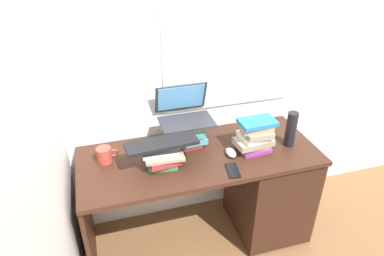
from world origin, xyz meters
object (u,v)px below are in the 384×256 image
at_px(book_stack_side, 255,135).
at_px(mug, 105,155).
at_px(book_stack_keyboard_riser, 162,155).
at_px(keyboard, 162,143).
at_px(desk, 253,186).
at_px(laptop, 184,112).
at_px(book_stack_tall, 186,134).
at_px(water_bottle, 291,129).
at_px(cell_phone, 233,170).
at_px(computer_mouse, 231,153).

xyz_separation_m(book_stack_side, mug, (-0.92, 0.13, -0.06)).
height_order(book_stack_keyboard_riser, mug, book_stack_keyboard_riser).
bearing_deg(keyboard, mug, 153.03).
distance_m(desk, laptop, 0.72).
relative_size(book_stack_tall, laptop, 0.73).
distance_m(desk, book_stack_side, 0.43).
bearing_deg(book_stack_tall, water_bottle, -16.33).
bearing_deg(laptop, book_stack_side, -30.02).
relative_size(laptop, water_bottle, 1.43).
distance_m(desk, book_stack_tall, 0.61).
relative_size(mug, cell_phone, 0.94).
relative_size(laptop, computer_mouse, 3.24).
relative_size(keyboard, cell_phone, 3.09).
xyz_separation_m(book_stack_tall, cell_phone, (0.18, -0.35, -0.07)).
height_order(laptop, cell_phone, laptop).
relative_size(computer_mouse, cell_phone, 0.76).
bearing_deg(book_stack_keyboard_riser, desk, 2.26).
xyz_separation_m(book_stack_side, cell_phone, (-0.22, -0.18, -0.10)).
xyz_separation_m(book_stack_keyboard_riser, book_stack_side, (0.60, 0.01, 0.03)).
bearing_deg(book_stack_side, laptop, 149.98).
bearing_deg(laptop, computer_mouse, -47.50).
distance_m(mug, water_bottle, 1.17).
bearing_deg(keyboard, book_stack_side, -3.36).
relative_size(book_stack_side, mug, 1.97).
bearing_deg(mug, laptop, 10.37).
relative_size(keyboard, computer_mouse, 4.04).
height_order(book_stack_side, cell_phone, book_stack_side).
xyz_separation_m(desk, keyboard, (-0.63, -0.02, 0.49)).
distance_m(book_stack_tall, book_stack_keyboard_riser, 0.27).
bearing_deg(mug, computer_mouse, -11.55).
relative_size(desk, book_stack_tall, 6.10).
distance_m(desk, keyboard, 0.80).
bearing_deg(laptop, desk, -26.29).
distance_m(book_stack_side, mug, 0.93).
distance_m(book_stack_keyboard_riser, water_bottle, 0.84).
xyz_separation_m(book_stack_tall, computer_mouse, (0.23, -0.19, -0.06)).
relative_size(book_stack_side, water_bottle, 1.07).
xyz_separation_m(book_stack_keyboard_riser, water_bottle, (0.84, -0.01, 0.04)).
xyz_separation_m(desk, book_stack_keyboard_riser, (-0.63, -0.02, 0.40)).
bearing_deg(mug, book_stack_side, -8.23).
relative_size(book_stack_keyboard_riser, mug, 1.99).
height_order(book_stack_keyboard_riser, keyboard, keyboard).
bearing_deg(computer_mouse, book_stack_keyboard_riser, 178.30).
height_order(computer_mouse, water_bottle, water_bottle).
bearing_deg(water_bottle, laptop, 158.82).
height_order(book_stack_tall, water_bottle, water_bottle).
bearing_deg(book_stack_tall, mug, -175.93).
bearing_deg(water_bottle, desk, 170.62).
bearing_deg(mug, desk, -6.95).
xyz_separation_m(keyboard, mug, (-0.32, 0.14, -0.11)).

